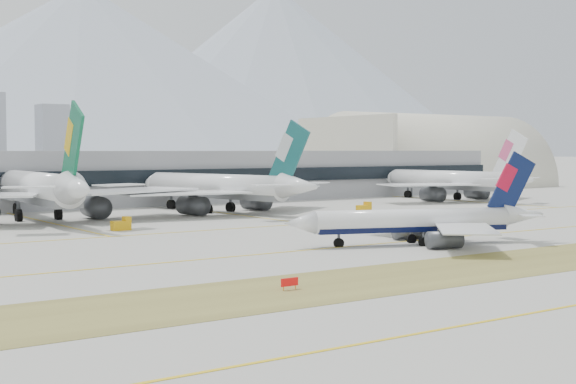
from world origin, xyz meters
TOP-DOWN VIEW (x-y plane):
  - ground at (0.00, 0.00)m, footprint 3000.00×3000.00m
  - taxiing_airliner at (9.66, -9.42)m, footprint 43.77×37.11m
  - widebody_eva at (-27.27, 68.69)m, footprint 69.67×68.21m
  - widebody_cathay at (16.29, 65.84)m, footprint 60.86×60.63m
  - widebody_china_air at (97.58, 67.53)m, footprint 59.73×58.48m
  - terminal at (0.00, 114.84)m, footprint 280.00×43.10m
  - hangar at (154.56, 135.00)m, footprint 91.00×60.00m
  - hold_sign_left at (-32.21, -32.00)m, footprint 2.20×0.15m
  - gse_c at (45.07, 46.58)m, footprint 3.55×2.00m
  - gse_b at (-21.07, 39.48)m, footprint 3.55×2.00m

SIDE VIEW (x-z plane):
  - ground at x=0.00m, z-range 0.00..0.00m
  - hangar at x=154.56m, z-range -29.86..30.14m
  - hold_sign_left at x=-32.21m, z-range 0.20..1.55m
  - gse_c at x=45.07m, z-range -0.25..2.35m
  - gse_b at x=-21.07m, z-range -0.25..2.35m
  - taxiing_airliner at x=9.66m, z-range -3.94..11.28m
  - widebody_china_air at x=97.58m, z-range -4.99..16.32m
  - widebody_cathay at x=16.29m, z-range -5.22..17.08m
  - widebody_eva at x=-27.27m, z-range -5.82..19.04m
  - terminal at x=0.00m, z-range 0.00..15.00m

